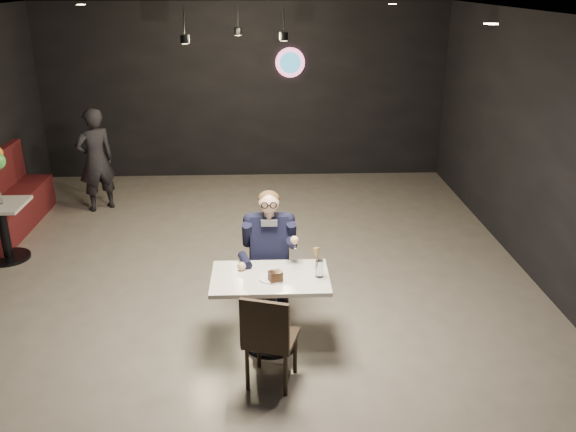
{
  "coord_description": "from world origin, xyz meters",
  "views": [
    {
      "loc": [
        0.33,
        -6.13,
        3.35
      ],
      "look_at": [
        0.56,
        -0.44,
        1.12
      ],
      "focal_mm": 38.0,
      "sensor_mm": 36.0,
      "label": 1
    }
  ],
  "objects_px": {
    "chair_far": "(270,277)",
    "seated_man": "(269,254)",
    "booth_bench": "(8,194)",
    "chair_near": "(271,336)",
    "sundae_glass": "(319,269)",
    "passerby": "(96,160)",
    "side_table": "(4,231)",
    "main_table": "(271,311)"
  },
  "relations": [
    {
      "from": "chair_far",
      "to": "booth_bench",
      "type": "height_order",
      "value": "booth_bench"
    },
    {
      "from": "chair_far",
      "to": "sundae_glass",
      "type": "xyz_separation_m",
      "value": [
        0.46,
        -0.58,
        0.37
      ]
    },
    {
      "from": "sundae_glass",
      "to": "chair_far",
      "type": "bearing_deg",
      "value": 128.45
    },
    {
      "from": "chair_near",
      "to": "chair_far",
      "type": "bearing_deg",
      "value": 106.88
    },
    {
      "from": "seated_man",
      "to": "booth_bench",
      "type": "bearing_deg",
      "value": 144.87
    },
    {
      "from": "seated_man",
      "to": "passerby",
      "type": "relative_size",
      "value": 0.91
    },
    {
      "from": "booth_bench",
      "to": "sundae_glass",
      "type": "bearing_deg",
      "value": -37.45
    },
    {
      "from": "chair_near",
      "to": "booth_bench",
      "type": "distance_m",
      "value": 5.15
    },
    {
      "from": "passerby",
      "to": "chair_near",
      "type": "bearing_deg",
      "value": 84.32
    },
    {
      "from": "seated_man",
      "to": "passerby",
      "type": "bearing_deg",
      "value": 127.77
    },
    {
      "from": "main_table",
      "to": "side_table",
      "type": "bearing_deg",
      "value": 147.72
    },
    {
      "from": "chair_near",
      "to": "passerby",
      "type": "distance_m",
      "value": 5.15
    },
    {
      "from": "main_table",
      "to": "passerby",
      "type": "bearing_deg",
      "value": 123.62
    },
    {
      "from": "sundae_glass",
      "to": "passerby",
      "type": "relative_size",
      "value": 0.1
    },
    {
      "from": "sundae_glass",
      "to": "side_table",
      "type": "relative_size",
      "value": 0.22
    },
    {
      "from": "seated_man",
      "to": "main_table",
      "type": "bearing_deg",
      "value": -90.0
    },
    {
      "from": "main_table",
      "to": "seated_man",
      "type": "distance_m",
      "value": 0.65
    },
    {
      "from": "chair_far",
      "to": "booth_bench",
      "type": "xyz_separation_m",
      "value": [
        -3.62,
        2.55,
        0.07
      ]
    },
    {
      "from": "booth_bench",
      "to": "main_table",
      "type": "bearing_deg",
      "value": -40.55
    },
    {
      "from": "seated_man",
      "to": "chair_far",
      "type": "bearing_deg",
      "value": 90.0
    },
    {
      "from": "chair_far",
      "to": "chair_near",
      "type": "relative_size",
      "value": 1.0
    },
    {
      "from": "chair_near",
      "to": "side_table",
      "type": "bearing_deg",
      "value": 158.14
    },
    {
      "from": "chair_far",
      "to": "side_table",
      "type": "bearing_deg",
      "value": 155.01
    },
    {
      "from": "chair_far",
      "to": "seated_man",
      "type": "xyz_separation_m",
      "value": [
        0.0,
        -0.0,
        0.26
      ]
    },
    {
      "from": "sundae_glass",
      "to": "main_table",
      "type": "bearing_deg",
      "value": 176.84
    },
    {
      "from": "booth_bench",
      "to": "side_table",
      "type": "relative_size",
      "value": 2.76
    },
    {
      "from": "chair_far",
      "to": "seated_man",
      "type": "bearing_deg",
      "value": -90.0
    },
    {
      "from": "seated_man",
      "to": "passerby",
      "type": "height_order",
      "value": "passerby"
    },
    {
      "from": "chair_far",
      "to": "chair_near",
      "type": "xyz_separation_m",
      "value": [
        0.0,
        -1.12,
        0.0
      ]
    },
    {
      "from": "chair_far",
      "to": "seated_man",
      "type": "relative_size",
      "value": 0.64
    },
    {
      "from": "booth_bench",
      "to": "chair_far",
      "type": "bearing_deg",
      "value": -35.13
    },
    {
      "from": "chair_far",
      "to": "sundae_glass",
      "type": "distance_m",
      "value": 0.82
    },
    {
      "from": "chair_far",
      "to": "side_table",
      "type": "xyz_separation_m",
      "value": [
        -3.32,
        1.55,
        -0.08
      ]
    },
    {
      "from": "seated_man",
      "to": "sundae_glass",
      "type": "distance_m",
      "value": 0.74
    },
    {
      "from": "chair_near",
      "to": "sundae_glass",
      "type": "distance_m",
      "value": 0.8
    },
    {
      "from": "booth_bench",
      "to": "passerby",
      "type": "bearing_deg",
      "value": 36.73
    },
    {
      "from": "passerby",
      "to": "seated_man",
      "type": "bearing_deg",
      "value": 91.97
    },
    {
      "from": "booth_bench",
      "to": "chair_near",
      "type": "bearing_deg",
      "value": -45.34
    },
    {
      "from": "seated_man",
      "to": "side_table",
      "type": "height_order",
      "value": "seated_man"
    },
    {
      "from": "main_table",
      "to": "chair_near",
      "type": "distance_m",
      "value": 0.57
    },
    {
      "from": "main_table",
      "to": "side_table",
      "type": "distance_m",
      "value": 3.93
    },
    {
      "from": "main_table",
      "to": "sundae_glass",
      "type": "distance_m",
      "value": 0.65
    }
  ]
}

